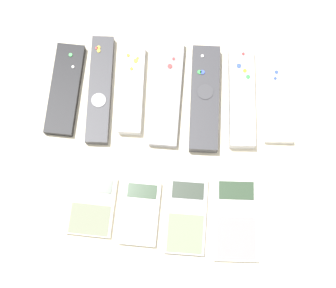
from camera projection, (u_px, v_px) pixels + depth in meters
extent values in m
plane|color=beige|center=(167.00, 161.00, 1.08)|extent=(3.00, 3.00, 0.00)
cube|color=black|center=(65.00, 89.00, 1.10)|extent=(0.06, 0.19, 0.02)
cylinder|color=green|center=(71.00, 55.00, 1.11)|extent=(0.01, 0.01, 0.00)
cylinder|color=silver|center=(73.00, 67.00, 1.10)|extent=(0.01, 0.01, 0.00)
cube|color=#333338|center=(100.00, 90.00, 1.10)|extent=(0.05, 0.22, 0.02)
cylinder|color=#99999E|center=(99.00, 100.00, 1.08)|extent=(0.03, 0.03, 0.00)
cylinder|color=red|center=(97.00, 48.00, 1.11)|extent=(0.01, 0.01, 0.00)
cylinder|color=yellow|center=(99.00, 51.00, 1.11)|extent=(0.01, 0.01, 0.00)
cylinder|color=yellow|center=(99.00, 47.00, 1.11)|extent=(0.01, 0.01, 0.00)
cube|color=silver|center=(132.00, 90.00, 1.10)|extent=(0.05, 0.18, 0.02)
cylinder|color=orange|center=(138.00, 58.00, 1.10)|extent=(0.01, 0.01, 0.00)
cylinder|color=orange|center=(128.00, 55.00, 1.10)|extent=(0.01, 0.01, 0.00)
cylinder|color=yellow|center=(136.00, 61.00, 1.10)|extent=(0.01, 0.01, 0.00)
cylinder|color=orange|center=(132.00, 69.00, 1.10)|extent=(0.01, 0.01, 0.00)
cube|color=gray|center=(167.00, 93.00, 1.10)|extent=(0.06, 0.22, 0.02)
cylinder|color=red|center=(170.00, 66.00, 1.10)|extent=(0.01, 0.01, 0.00)
cylinder|color=red|center=(176.00, 59.00, 1.11)|extent=(0.01, 0.01, 0.00)
cube|color=#333338|center=(205.00, 99.00, 1.09)|extent=(0.06, 0.21, 0.03)
cylinder|color=#38383D|center=(205.00, 92.00, 1.08)|extent=(0.03, 0.03, 0.00)
cylinder|color=blue|center=(202.00, 72.00, 1.09)|extent=(0.01, 0.01, 0.00)
cylinder|color=green|center=(199.00, 72.00, 1.09)|extent=(0.01, 0.01, 0.00)
cylinder|color=silver|center=(202.00, 56.00, 1.10)|extent=(0.01, 0.01, 0.00)
cube|color=silver|center=(242.00, 97.00, 1.09)|extent=(0.06, 0.20, 0.03)
cylinder|color=blue|center=(239.00, 66.00, 1.09)|extent=(0.01, 0.01, 0.00)
cylinder|color=green|center=(248.00, 77.00, 1.09)|extent=(0.01, 0.01, 0.00)
cylinder|color=red|center=(243.00, 54.00, 1.10)|extent=(0.01, 0.01, 0.00)
cylinder|color=orange|center=(245.00, 71.00, 1.09)|extent=(0.01, 0.01, 0.00)
cube|color=white|center=(278.00, 100.00, 1.10)|extent=(0.06, 0.17, 0.02)
cylinder|color=blue|center=(276.00, 72.00, 1.10)|extent=(0.01, 0.01, 0.00)
cylinder|color=blue|center=(275.00, 78.00, 1.10)|extent=(0.01, 0.01, 0.00)
cube|color=beige|center=(92.00, 206.00, 1.05)|extent=(0.09, 0.12, 0.01)
cube|color=#333D33|center=(94.00, 185.00, 1.06)|extent=(0.07, 0.03, 0.00)
cube|color=gray|center=(90.00, 219.00, 1.04)|extent=(0.08, 0.06, 0.00)
cube|color=silver|center=(140.00, 213.00, 1.05)|extent=(0.07, 0.12, 0.01)
cube|color=#2D422D|center=(142.00, 191.00, 1.05)|extent=(0.06, 0.03, 0.00)
cube|color=#8491A5|center=(138.00, 228.00, 1.04)|extent=(0.06, 0.06, 0.00)
cube|color=#B2B2B7|center=(186.00, 216.00, 1.05)|extent=(0.08, 0.14, 0.01)
cube|color=#333D33|center=(188.00, 190.00, 1.05)|extent=(0.06, 0.03, 0.00)
cube|color=gray|center=(185.00, 234.00, 1.04)|extent=(0.07, 0.07, 0.00)
cube|color=silver|center=(236.00, 219.00, 1.05)|extent=(0.09, 0.16, 0.01)
cube|color=#2D422D|center=(236.00, 190.00, 1.05)|extent=(0.07, 0.04, 0.00)
cube|color=gray|center=(236.00, 238.00, 1.03)|extent=(0.07, 0.08, 0.00)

